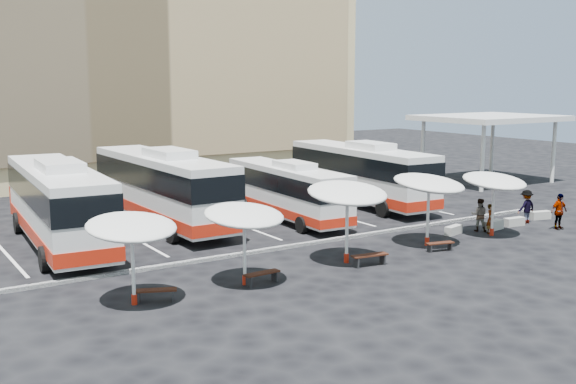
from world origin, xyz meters
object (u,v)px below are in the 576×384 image
conc_bench_0 (454,230)px  passenger_0 (490,219)px  wood_bench_1 (262,275)px  passenger_1 (480,215)px  conc_bench_2 (514,222)px  bus_1 (162,185)px  sunshade_1 (244,216)px  sunshade_2 (347,193)px  wood_bench_3 (440,244)px  sunshade_4 (494,181)px  passenger_2 (559,211)px  passenger_3 (526,207)px  conc_bench_1 (494,225)px  bus_3 (360,172)px  wood_bench_0 (156,292)px  wood_bench_2 (370,257)px  bus_2 (286,189)px  sunshade_0 (132,227)px  conc_bench_3 (540,215)px  sunshade_3 (429,184)px

conc_bench_0 → passenger_0: bearing=-27.7°
wood_bench_1 → passenger_1: 14.49m
conc_bench_2 → passenger_1: (-2.61, 0.14, 0.64)m
wood_bench_1 → bus_1: bearing=85.2°
bus_1 → passenger_1: (13.31, -10.64, -1.30)m
sunshade_1 → sunshade_2: sunshade_2 is taller
sunshade_1 → wood_bench_3: bearing=-1.9°
wood_bench_1 → conc_bench_2: bearing=5.8°
wood_bench_3 → conc_bench_2: bearing=13.6°
sunshade_4 → sunshade_2: bearing=-179.2°
passenger_2 → passenger_3: passenger_2 is taller
sunshade_2 → wood_bench_1: size_ratio=2.62×
conc_bench_1 → bus_3: bearing=96.6°
wood_bench_3 → sunshade_2: bearing=171.2°
bus_1 → passenger_0: bearing=-41.3°
bus_3 → sunshade_1: 18.54m
sunshade_4 → conc_bench_2: 3.96m
conc_bench_1 → conc_bench_2: 1.74m
wood_bench_1 → wood_bench_0: bearing=177.5°
passenger_3 → passenger_2: bearing=96.1°
bus_1 → wood_bench_2: 13.54m
bus_2 → conc_bench_2: size_ratio=8.88×
bus_3 → passenger_2: size_ratio=6.71×
wood_bench_0 → conc_bench_2: bearing=4.2°
wood_bench_1 → passenger_1: passenger_1 is taller
sunshade_0 → conc_bench_3: 24.95m
bus_3 → sunshade_1: (-14.70, -11.29, 0.65)m
bus_1 → wood_bench_3: 15.28m
bus_3 → sunshade_0: bus_3 is taller
conc_bench_2 → passenger_0: size_ratio=0.79×
bus_3 → conc_bench_0: bearing=-95.1°
bus_1 → wood_bench_2: (4.13, -12.77, -1.79)m
bus_2 → conc_bench_0: bus_2 is taller
wood_bench_1 → wood_bench_2: bearing=-2.8°
sunshade_1 → conc_bench_2: 17.82m
sunshade_4 → conc_bench_0: 3.20m
bus_1 → passenger_2: size_ratio=6.98×
bus_3 → wood_bench_0: (-18.37, -11.36, -1.72)m
sunshade_3 → sunshade_4: sunshade_3 is taller
sunshade_3 → passenger_1: 5.05m
passenger_0 → passenger_1: passenger_1 is taller
bus_3 → bus_2: bearing=-163.2°
sunshade_2 → sunshade_0: bearing=-177.7°
wood_bench_1 → conc_bench_1: size_ratio=1.14×
sunshade_1 → wood_bench_2: sunshade_1 is taller
wood_bench_3 → passenger_3: (8.54, 1.93, 0.62)m
sunshade_3 → conc_bench_3: bearing=6.1°
conc_bench_0 → conc_bench_2: 4.31m
sunshade_1 → wood_bench_0: size_ratio=2.25×
passenger_1 → passenger_2: size_ratio=0.90×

